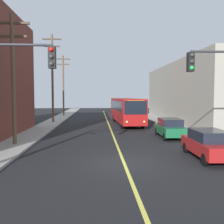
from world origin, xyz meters
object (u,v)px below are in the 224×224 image
Objects in this scene: utility_pole_far at (63,83)px; fire_hydrant at (204,134)px; utility_pole_near at (13,73)px; traffic_signal_left_corner at (9,79)px; parked_car_green at (170,128)px; city_bus at (126,110)px; parked_car_red at (209,144)px; utility_pole_mid at (52,74)px.

utility_pole_far is 29.05m from fire_hydrant.
utility_pole_far is 12.21× the size of fire_hydrant.
utility_pole_near is 6.72m from traffic_signal_left_corner.
parked_car_green is at bearing 42.12° from traffic_signal_left_corner.
city_bus reaches higher than parked_car_red.
parked_car_red is (2.69, -17.52, -0.98)m from city_bus.
utility_pole_near reaches higher than city_bus.
utility_pole_near is 1.50× the size of traffic_signal_left_corner.
city_bus is 1.36× the size of utility_pole_near.
utility_pole_far is at bearing 93.22° from traffic_signal_left_corner.
parked_car_green is (-0.12, 7.19, 0.00)m from parked_car_red.
traffic_signal_left_corner is (-10.30, -2.01, 3.46)m from parked_car_red.
traffic_signal_left_corner is (-10.17, -9.20, 3.46)m from parked_car_green.
utility_pole_mid is 20.71m from fire_hydrant.
traffic_signal_left_corner is at bearing -85.29° from utility_pole_mid.
utility_pole_near reaches higher than traffic_signal_left_corner.
parked_car_green reaches higher than fire_hydrant.
utility_pole_far is (0.06, 25.72, 0.64)m from utility_pole_near.
utility_pole_mid is (-11.93, 12.18, 5.45)m from parked_car_green.
traffic_signal_left_corner reaches higher than fire_hydrant.
city_bus is 1.19× the size of utility_pole_far.
utility_pole_far is 1.71× the size of traffic_signal_left_corner.
utility_pole_mid is 10.76m from utility_pole_far.
traffic_signal_left_corner is at bearing -168.95° from parked_car_red.
parked_car_red is at bearing -110.55° from fire_hydrant.
traffic_signal_left_corner is at bearing -73.77° from utility_pole_near.
fire_hydrant is at bearing 30.59° from traffic_signal_left_corner.
parked_car_green is 2.87m from fire_hydrant.
utility_pole_near reaches higher than parked_car_green.
utility_pole_mid is 1.87× the size of traffic_signal_left_corner.
utility_pole_near is (-12.16, 4.39, 4.30)m from parked_car_red.
city_bus is 1.09× the size of utility_pole_mid.
utility_pole_near is at bearing -166.93° from parked_car_green.
parked_car_red is 1.00× the size of parked_car_green.
city_bus is 2.75× the size of parked_car_red.
utility_pole_near is 15.02m from utility_pole_mid.
utility_pole_near is 0.88× the size of utility_pole_far.
traffic_signal_left_corner reaches higher than city_bus.
utility_pole_far is (-11.98, 22.92, 4.94)m from parked_car_green.
utility_pole_near is 14.87m from fire_hydrant.
traffic_signal_left_corner is (-7.61, -19.53, 2.49)m from city_bus.
city_bus is 14.57× the size of fire_hydrant.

